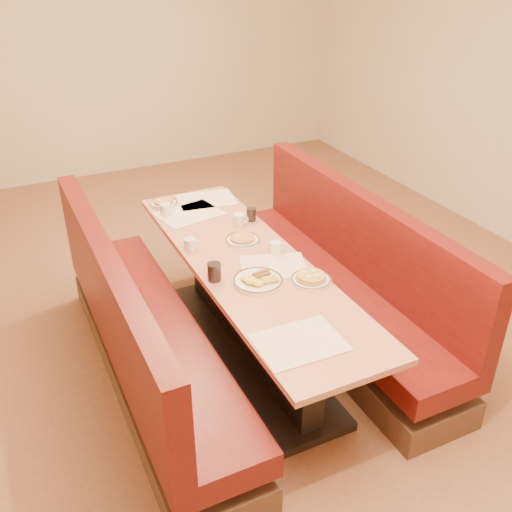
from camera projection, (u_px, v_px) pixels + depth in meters
name	position (u px, v px, depth m)	size (l,w,h in m)	color
ground	(249.00, 353.00, 4.04)	(8.00, 8.00, 0.00)	#9E6647
room_envelope	(247.00, 73.00, 3.09)	(6.04, 8.04, 2.82)	beige
diner_table	(248.00, 310.00, 3.85)	(0.70, 2.50, 0.75)	black
booth_left	(143.00, 340.00, 3.58)	(0.55, 2.50, 1.05)	#4C3326
booth_right	(340.00, 286.00, 4.14)	(0.55, 2.50, 1.05)	#4C3326
placemat_near_left	(299.00, 342.00, 2.93)	(0.45, 0.33, 0.00)	#FDE3C6
placemat_near_right	(274.00, 266.00, 3.61)	(0.41, 0.31, 0.00)	#FDE3C6
placemat_far_left	(189.00, 214.00, 4.30)	(0.45, 0.34, 0.00)	#FDE3C6
placemat_far_right	(207.00, 200.00, 4.53)	(0.44, 0.33, 0.00)	#FDE3C6
pancake_plate	(311.00, 278.00, 3.45)	(0.25, 0.25, 0.06)	white
eggs_plate	(257.00, 280.00, 3.43)	(0.31, 0.31, 0.06)	white
extra_plate_mid	(242.00, 239.00, 3.90)	(0.24, 0.24, 0.05)	white
extra_plate_far	(164.00, 203.00, 4.45)	(0.22, 0.22, 0.04)	white
coffee_mug_a	(276.00, 248.00, 3.75)	(0.11, 0.08, 0.08)	white
coffee_mug_b	(191.00, 244.00, 3.79)	(0.11, 0.08, 0.08)	white
coffee_mug_c	(239.00, 219.00, 4.12)	(0.11, 0.08, 0.08)	white
coffee_mug_d	(166.00, 209.00, 4.27)	(0.12, 0.08, 0.09)	white
soda_tumbler_near	(214.00, 272.00, 3.44)	(0.08, 0.08, 0.12)	black
soda_tumbler_mid	(251.00, 214.00, 4.18)	(0.07, 0.07, 0.10)	black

